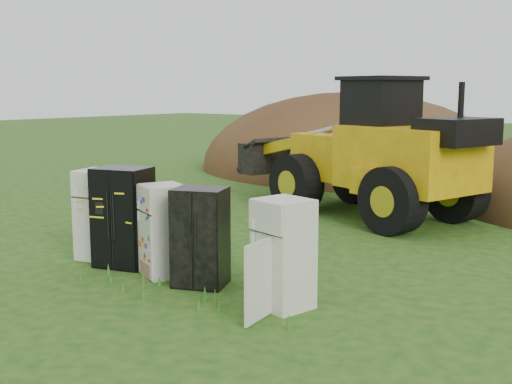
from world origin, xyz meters
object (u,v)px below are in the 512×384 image
at_px(fridge_leftmost, 101,215).
at_px(fridge_sticker, 164,230).
at_px(fridge_open_door, 284,254).
at_px(fridge_black_side, 123,217).
at_px(fridge_dark_mid, 200,237).
at_px(wheel_loader, 354,146).

relative_size(fridge_leftmost, fridge_sticker, 1.08).
bearing_deg(fridge_open_door, fridge_black_side, -168.64).
bearing_deg(fridge_black_side, fridge_sticker, -16.71).
distance_m(fridge_black_side, fridge_sticker, 1.11).
xyz_separation_m(fridge_black_side, fridge_sticker, (1.10, 0.03, -0.12)).
distance_m(fridge_sticker, fridge_dark_mid, 0.97).
relative_size(fridge_leftmost, fridge_black_side, 0.95).
height_order(fridge_black_side, wheel_loader, wheel_loader).
xyz_separation_m(fridge_black_side, fridge_dark_mid, (2.07, 0.02, -0.10)).
bearing_deg(fridge_dark_mid, wheel_loader, 76.26).
bearing_deg(fridge_sticker, fridge_open_door, 21.46).
relative_size(fridge_dark_mid, wheel_loader, 0.22).
bearing_deg(fridge_dark_mid, fridge_sticker, 154.94).
distance_m(fridge_open_door, wheel_loader, 8.42).
xyz_separation_m(fridge_open_door, wheel_loader, (-3.23, 7.70, 1.02)).
bearing_deg(wheel_loader, fridge_dark_mid, -64.69).
relative_size(fridge_sticker, wheel_loader, 0.22).
height_order(fridge_dark_mid, wheel_loader, wheel_loader).
xyz_separation_m(fridge_leftmost, wheel_loader, (1.46, 7.65, 0.97)).
distance_m(fridge_black_side, fridge_dark_mid, 2.07).
relative_size(fridge_leftmost, fridge_open_door, 1.05).
relative_size(fridge_sticker, fridge_open_door, 0.98).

